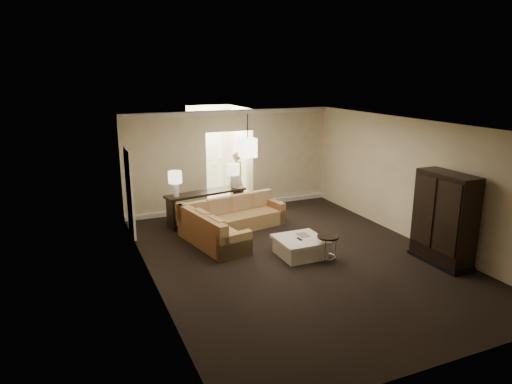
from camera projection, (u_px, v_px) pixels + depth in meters
name	position (u px, v px, depth m)	size (l,w,h in m)	color
ground	(296.00, 258.00, 9.66)	(8.00, 8.00, 0.00)	black
wall_back	(230.00, 160.00, 12.85)	(6.00, 0.04, 2.80)	beige
wall_front	(449.00, 269.00, 5.75)	(6.00, 0.04, 2.80)	beige
wall_left	(150.00, 211.00, 8.15)	(0.04, 8.00, 2.80)	beige
wall_right	(413.00, 180.00, 10.45)	(0.04, 8.00, 2.80)	beige
ceiling	(300.00, 125.00, 8.94)	(6.00, 8.00, 0.02)	silver
crown_molding	(230.00, 112.00, 12.46)	(6.00, 0.10, 0.12)	silver
baseboard	(231.00, 206.00, 13.15)	(6.00, 0.10, 0.12)	silver
side_door	(130.00, 193.00, 10.74)	(0.05, 0.90, 2.10)	white
foyer	(215.00, 156.00, 14.07)	(1.44, 2.02, 2.80)	silver
sectional_sofa	(229.00, 223.00, 10.90)	(2.78, 2.51, 0.80)	brown
coffee_table	(300.00, 247.00, 9.71)	(0.99, 0.99, 0.41)	white
console_table	(206.00, 204.00, 11.79)	(2.20, 0.86, 0.83)	black
armoire	(444.00, 221.00, 9.18)	(0.56, 1.32, 1.89)	black
drink_table	(328.00, 243.00, 9.38)	(0.44, 0.44, 0.56)	black
table_lamp_left	(175.00, 180.00, 11.15)	(0.33, 0.33, 0.63)	white
table_lamp_right	(233.00, 172.00, 12.04)	(0.33, 0.33, 0.63)	white
pendant_light	(248.00, 147.00, 11.56)	(0.38, 0.38, 1.09)	black
person	(235.00, 174.00, 13.51)	(0.63, 0.42, 1.74)	beige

